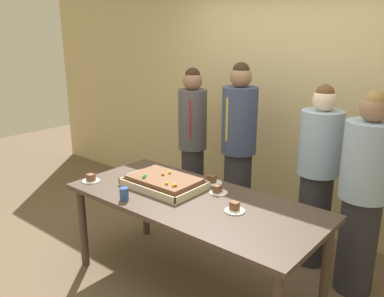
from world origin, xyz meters
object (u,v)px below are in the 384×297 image
plated_slice_far_right (218,191)px  drink_cup_nearest (124,194)px  person_green_shirt_behind (317,175)px  person_left_edge_reaching (363,194)px  sheet_cake (164,182)px  plated_slice_near_left (235,209)px  plated_slice_near_right (213,181)px  cake_server_utensil (136,172)px  party_table (193,208)px  person_striped_tie_right (193,142)px  plated_slice_far_left (91,179)px  person_serving_front (238,150)px

plated_slice_far_right → drink_cup_nearest: drink_cup_nearest is taller
person_green_shirt_behind → person_left_edge_reaching: 0.48m
sheet_cake → plated_slice_near_left: 0.72m
drink_cup_nearest → person_left_edge_reaching: 1.85m
plated_slice_near_right → person_green_shirt_behind: 0.92m
plated_slice_near_right → cake_server_utensil: 0.76m
plated_slice_near_left → cake_server_utensil: 1.18m
sheet_cake → drink_cup_nearest: 0.40m
party_table → plated_slice_far_right: 0.25m
plated_slice_near_right → person_left_edge_reaching: bearing=22.3°
person_striped_tie_right → plated_slice_near_left: bearing=24.6°
sheet_cake → plated_slice_near_right: size_ratio=4.32×
plated_slice_far_left → person_left_edge_reaching: person_left_edge_reaching is taller
plated_slice_far_right → person_green_shirt_behind: 0.93m
party_table → person_green_shirt_behind: person_green_shirt_behind is taller
plated_slice_far_right → plated_slice_far_left: bearing=-153.8°
plated_slice_far_left → person_green_shirt_behind: 1.98m
plated_slice_far_right → cake_server_utensil: (-0.88, -0.09, -0.02)m
sheet_cake → plated_slice_far_left: (-0.58, -0.32, -0.02)m
person_serving_front → person_green_shirt_behind: bearing=100.4°
plated_slice_near_left → person_left_edge_reaching: (0.65, 0.80, 0.03)m
plated_slice_far_left → drink_cup_nearest: 0.53m
plated_slice_near_right → cake_server_utensil: size_ratio=0.75×
plated_slice_near_left → cake_server_utensil: bearing=174.8°
plated_slice_near_left → person_left_edge_reaching: size_ratio=0.09×
plated_slice_far_right → plated_slice_near_left: bearing=-33.4°
sheet_cake → plated_slice_far_left: sheet_cake is taller
plated_slice_near_right → person_serving_front: bearing=102.8°
person_green_shirt_behind → plated_slice_far_right: bearing=11.3°
plated_slice_near_right → person_serving_front: person_serving_front is taller
person_green_shirt_behind → sheet_cake: bearing=0.0°
sheet_cake → person_serving_front: size_ratio=0.36×
party_table → plated_slice_far_right: bearing=68.0°
plated_slice_near_left → person_serving_front: (-0.59, 0.94, 0.12)m
plated_slice_far_left → person_left_edge_reaching: (1.95, 1.10, 0.03)m
drink_cup_nearest → person_green_shirt_behind: person_green_shirt_behind is taller
sheet_cake → person_striped_tie_right: person_striped_tie_right is taller
plated_slice_far_right → cake_server_utensil: 0.89m
plated_slice_near_right → party_table: bearing=-77.5°
plated_slice_near_left → drink_cup_nearest: (-0.77, -0.38, 0.03)m
sheet_cake → plated_slice_near_right: (0.26, 0.33, -0.02)m
plated_slice_near_right → drink_cup_nearest: (-0.32, -0.72, 0.03)m
party_table → plated_slice_far_left: (-0.92, -0.29, 0.10)m
person_striped_tie_right → party_table: bearing=13.2°
cake_server_utensil → person_striped_tie_right: bearing=91.5°
person_green_shirt_behind → person_striped_tie_right: (-1.41, -0.02, 0.05)m
plated_slice_far_left → person_striped_tie_right: size_ratio=0.09×
drink_cup_nearest → person_green_shirt_behind: (0.98, 1.35, 0.00)m
plated_slice_near_right → person_serving_front: size_ratio=0.08×
plated_slice_far_right → person_striped_tie_right: 1.19m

